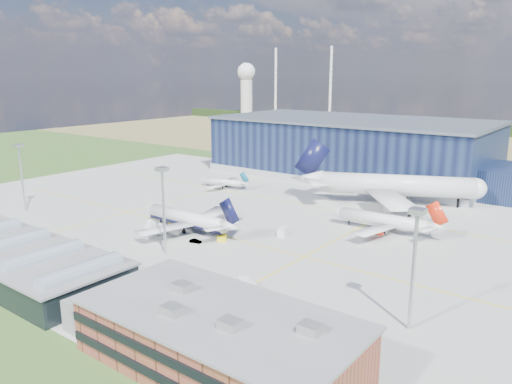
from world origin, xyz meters
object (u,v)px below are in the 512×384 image
at_px(light_mast_east, 415,250).
at_px(gse_van_b, 282,232).
at_px(light_mast_center, 163,196).
at_px(car_a, 170,297).
at_px(airliner_navy, 187,211).
at_px(ops_building, 218,338).
at_px(hangar, 357,150).
at_px(airliner_red, 384,213).
at_px(gse_tug_a, 222,237).
at_px(airstair, 155,231).
at_px(airliner_widebody, 396,174).
at_px(gse_tug_c, 342,189).
at_px(gse_tug_b, 174,224).
at_px(airliner_regional, 223,179).
at_px(light_mast_west, 21,166).
at_px(gse_cart_a, 379,234).
at_px(gse_van_a, 247,286).
at_px(car_b, 195,241).

xyz_separation_m(light_mast_east, gse_van_b, (-49.33, 30.95, -14.32)).
distance_m(light_mast_center, car_a, 31.37).
bearing_deg(airliner_navy, ops_building, 138.84).
height_order(hangar, airliner_red, hangar).
height_order(hangar, gse_tug_a, hangar).
relative_size(light_mast_center, airstair, 4.31).
distance_m(airliner_widebody, gse_van_b, 55.89).
bearing_deg(ops_building, gse_tug_c, 109.05).
bearing_deg(gse_tug_b, airstair, -52.73).
bearing_deg(airliner_red, gse_tug_a, 44.60).
height_order(ops_building, airliner_regional, ops_building).
xyz_separation_m(airliner_red, gse_van_b, (-21.75, -21.05, -4.55)).
relative_size(airliner_regional, gse_tug_c, 6.83).
bearing_deg(airliner_navy, gse_van_b, -151.97).
distance_m(ops_building, airstair, 69.63).
bearing_deg(light_mast_west, gse_tug_c, 51.61).
relative_size(hangar, gse_tug_a, 36.59).
relative_size(light_mast_center, gse_tug_a, 5.80).
distance_m(airliner_navy, airstair, 10.96).
bearing_deg(airliner_regional, light_mast_west, 54.18).
bearing_deg(light_mast_east, ops_building, -123.68).
relative_size(light_mast_east, gse_tug_b, 7.94).
distance_m(gse_tug_b, gse_cart_a, 61.55).
bearing_deg(light_mast_east, gse_tug_b, 167.25).
xyz_separation_m(light_mast_west, light_mast_east, (135.00, 0.00, 0.00)).
relative_size(ops_building, airliner_navy, 1.23).
bearing_deg(gse_cart_a, gse_tug_a, -118.67).
bearing_deg(gse_tug_a, light_mast_center, -139.70).
xyz_separation_m(light_mast_east, gse_van_a, (-34.01, -5.02, -14.24)).
xyz_separation_m(light_mast_center, gse_cart_a, (38.20, 47.38, -14.86)).
bearing_deg(gse_cart_a, gse_tug_b, -132.38).
xyz_separation_m(gse_tug_b, gse_cart_a, (54.27, 29.04, -0.06)).
height_order(airliner_widebody, gse_tug_b, airliner_widebody).
relative_size(gse_van_a, car_a, 1.43).
bearing_deg(airliner_red, airliner_navy, 34.31).
distance_m(airliner_regional, airstair, 65.05).
xyz_separation_m(gse_cart_a, car_a, (-17.18, -65.38, 0.09)).
xyz_separation_m(ops_building, airliner_regional, (-84.17, 97.79, -1.08)).
xyz_separation_m(airliner_red, gse_tug_a, (-32.90, -34.80, -4.84)).
height_order(light_mast_west, gse_cart_a, light_mast_west).
xyz_separation_m(airliner_red, car_a, (-16.40, -70.00, -5.01)).
distance_m(gse_tug_b, airstair, 10.61).
bearing_deg(gse_cart_a, gse_van_a, -78.36).
bearing_deg(airliner_regional, light_mast_east, 135.59).
height_order(ops_building, gse_tug_a, ops_building).
bearing_deg(gse_tug_b, car_b, -3.53).
relative_size(ops_building, gse_tug_a, 11.61).
relative_size(airliner_widebody, gse_tug_c, 20.47).
bearing_deg(light_mast_west, airliner_red, 25.83).
height_order(ops_building, airliner_widebody, airliner_widebody).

